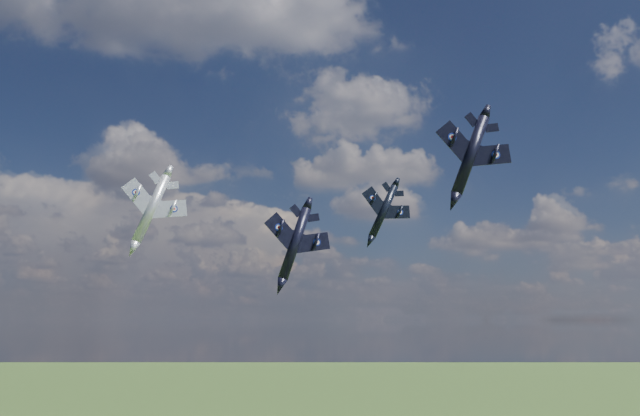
{
  "coord_description": "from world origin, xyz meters",
  "views": [
    {
      "loc": [
        -8.19,
        -75.67,
        66.7
      ],
      "look_at": [
        -1.61,
        13.19,
        82.76
      ],
      "focal_mm": 35.0,
      "sensor_mm": 36.0,
      "label": 1
    }
  ],
  "objects_px": {
    "jet_right_navy": "(470,155)",
    "jet_left_silver": "(151,209)",
    "jet_lead_navy": "(295,243)",
    "jet_high_navy": "(383,211)"
  },
  "relations": [
    {
      "from": "jet_lead_navy",
      "to": "jet_left_silver",
      "type": "height_order",
      "value": "jet_left_silver"
    },
    {
      "from": "jet_right_navy",
      "to": "jet_high_navy",
      "type": "height_order",
      "value": "jet_high_navy"
    },
    {
      "from": "jet_lead_navy",
      "to": "jet_right_navy",
      "type": "distance_m",
      "value": 33.99
    },
    {
      "from": "jet_lead_navy",
      "to": "jet_high_navy",
      "type": "relative_size",
      "value": 1.16
    },
    {
      "from": "jet_right_navy",
      "to": "jet_left_silver",
      "type": "bearing_deg",
      "value": 150.89
    },
    {
      "from": "jet_left_silver",
      "to": "jet_high_navy",
      "type": "bearing_deg",
      "value": 9.91
    },
    {
      "from": "jet_right_navy",
      "to": "jet_high_navy",
      "type": "bearing_deg",
      "value": 95.42
    },
    {
      "from": "jet_high_navy",
      "to": "jet_lead_navy",
      "type": "bearing_deg",
      "value": -152.78
    },
    {
      "from": "jet_high_navy",
      "to": "jet_left_silver",
      "type": "height_order",
      "value": "jet_high_navy"
    },
    {
      "from": "jet_right_navy",
      "to": "jet_left_silver",
      "type": "relative_size",
      "value": 0.92
    }
  ]
}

